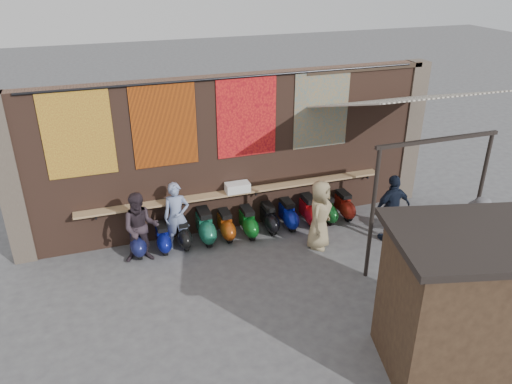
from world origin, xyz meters
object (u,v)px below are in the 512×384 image
at_px(shelf_box, 238,187).
at_px(shopper_grey, 477,228).
at_px(scooter_stool_6, 269,218).
at_px(scooter_stool_1, 163,238).
at_px(scooter_stool_8, 310,211).
at_px(scooter_stool_7, 288,215).
at_px(shopper_tan, 320,215).
at_px(diner_right, 141,228).
at_px(scooter_stool_10, 344,205).
at_px(market_stall, 463,307).
at_px(scooter_stool_2, 183,233).
at_px(shopper_navy, 392,208).
at_px(scooter_stool_4, 226,225).
at_px(scooter_stool_9, 327,209).
at_px(scooter_stool_0, 137,240).
at_px(scooter_stool_3, 205,227).
at_px(scooter_stool_5, 248,222).
at_px(diner_left, 177,216).

height_order(shelf_box, shopper_grey, shopper_grey).
bearing_deg(scooter_stool_6, scooter_stool_1, -178.77).
bearing_deg(scooter_stool_8, shelf_box, 170.70).
xyz_separation_m(scooter_stool_7, shopper_tan, (0.34, -1.14, 0.51)).
bearing_deg(diner_right, scooter_stool_6, 13.13).
xyz_separation_m(scooter_stool_10, market_stall, (-0.82, -5.54, 0.92)).
height_order(scooter_stool_2, shopper_navy, shopper_navy).
xyz_separation_m(scooter_stool_7, market_stall, (0.84, -5.53, 0.91)).
height_order(scooter_stool_2, scooter_stool_6, scooter_stool_6).
bearing_deg(scooter_stool_4, scooter_stool_9, -0.45).
height_order(scooter_stool_4, scooter_stool_7, scooter_stool_7).
distance_m(scooter_stool_0, scooter_stool_1, 0.61).
bearing_deg(scooter_stool_8, scooter_stool_3, 179.02).
relative_size(shelf_box, market_stall, 0.24).
bearing_deg(scooter_stool_0, scooter_stool_5, -0.80).
bearing_deg(scooter_stool_4, scooter_stool_7, 0.30).
bearing_deg(scooter_stool_5, scooter_stool_0, 179.20).
relative_size(scooter_stool_5, scooter_stool_10, 1.03).
xyz_separation_m(scooter_stool_8, shopper_tan, (-0.25, -1.09, 0.48)).
xyz_separation_m(scooter_stool_2, scooter_stool_3, (0.56, 0.03, 0.08)).
height_order(scooter_stool_1, scooter_stool_5, scooter_stool_5).
xyz_separation_m(scooter_stool_9, diner_left, (-4.05, -0.00, 0.50)).
xyz_separation_m(scooter_stool_7, scooter_stool_10, (1.66, 0.01, -0.01)).
height_order(scooter_stool_0, market_stall, market_stall).
height_order(scooter_stool_9, market_stall, market_stall).
bearing_deg(shopper_tan, shopper_grey, -72.47).
xyz_separation_m(scooter_stool_4, scooter_stool_5, (0.57, -0.06, 0.01)).
bearing_deg(shelf_box, scooter_stool_7, -11.57).
bearing_deg(scooter_stool_7, scooter_stool_1, -178.73).
bearing_deg(shopper_tan, diner_right, 123.62).
distance_m(scooter_stool_0, scooter_stool_3, 1.69).
bearing_deg(diner_right, scooter_stool_8, 11.21).
relative_size(shelf_box, scooter_stool_9, 0.80).
xyz_separation_m(scooter_stool_2, scooter_stool_7, (2.80, 0.02, 0.03)).
bearing_deg(diner_right, scooter_stool_5, 13.32).
height_order(scooter_stool_5, shopper_grey, shopper_grey).
relative_size(scooter_stool_7, diner_left, 0.45).
bearing_deg(diner_right, scooter_stool_3, 19.95).
height_order(scooter_stool_10, market_stall, market_stall).
bearing_deg(scooter_stool_9, diner_left, -179.96).
bearing_deg(scooter_stool_10, scooter_stool_6, -179.31).
distance_m(scooter_stool_5, scooter_stool_8, 1.73).
bearing_deg(shelf_box, shopper_navy, -25.96).
bearing_deg(shopper_tan, scooter_stool_0, 119.61).
bearing_deg(diner_left, market_stall, -47.59).
distance_m(scooter_stool_0, scooter_stool_4, 2.22).
xyz_separation_m(shelf_box, scooter_stool_1, (-2.02, -0.34, -0.90)).
distance_m(scooter_stool_3, diner_left, 0.83).
bearing_deg(scooter_stool_4, scooter_stool_10, 0.36).
height_order(scooter_stool_8, scooter_stool_9, scooter_stool_8).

